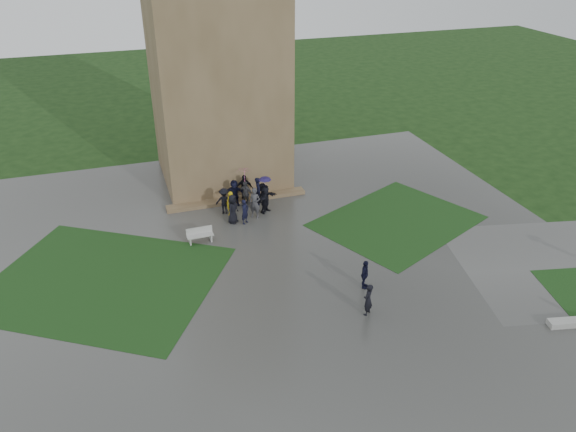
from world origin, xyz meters
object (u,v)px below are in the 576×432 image
object	(u,v)px
pedestrian_near	(368,300)
tower	(215,45)
pedestrian_mid	(365,274)
bench	(200,235)

from	to	relation	value
pedestrian_near	tower	bearing A→B (deg)	-120.44
pedestrian_mid	pedestrian_near	bearing A→B (deg)	-164.60
tower	pedestrian_mid	distance (m)	18.01
bench	pedestrian_near	xyz separation A→B (m)	(6.14, -8.81, 0.36)
pedestrian_mid	pedestrian_near	xyz separation A→B (m)	(-0.75, -1.95, 0.04)
pedestrian_mid	bench	bearing A→B (deg)	81.49
tower	bench	distance (m)	12.60
pedestrian_mid	pedestrian_near	world-z (taller)	pedestrian_near
tower	pedestrian_near	xyz separation A→B (m)	(2.99, -17.53, -8.18)
tower	pedestrian_near	world-z (taller)	tower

